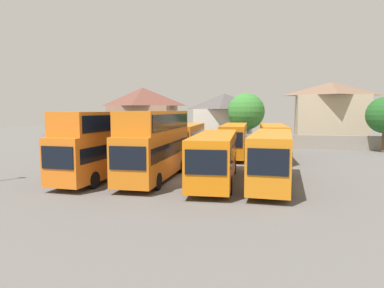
{
  "coord_description": "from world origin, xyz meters",
  "views": [
    {
      "loc": [
        5.89,
        -23.85,
        5.02
      ],
      "look_at": [
        0.0,
        3.0,
        2.38
      ],
      "focal_mm": 32.99,
      "sensor_mm": 36.0,
      "label": 1
    }
  ],
  "objects_px": {
    "bus_2": "(155,141)",
    "house_terrace_left": "(143,114)",
    "bus_3": "(215,155)",
    "bus_8": "(273,139)",
    "bus_4": "(272,155)",
    "house_terrace_right": "(330,113)",
    "bus_5": "(151,138)",
    "house_terrace_centre": "(224,118)",
    "bus_7": "(234,138)",
    "bus_6": "(187,138)",
    "tree_left_of_lot": "(246,112)",
    "bus_1": "(104,141)"
  },
  "relations": [
    {
      "from": "bus_3",
      "to": "bus_8",
      "type": "bearing_deg",
      "value": 159.7
    },
    {
      "from": "bus_2",
      "to": "house_terrace_left",
      "type": "bearing_deg",
      "value": -159.04
    },
    {
      "from": "bus_8",
      "to": "house_terrace_centre",
      "type": "distance_m",
      "value": 18.47
    },
    {
      "from": "house_terrace_right",
      "to": "tree_left_of_lot",
      "type": "distance_m",
      "value": 12.93
    },
    {
      "from": "bus_3",
      "to": "bus_8",
      "type": "xyz_separation_m",
      "value": [
        4.05,
        13.33,
        0.06
      ]
    },
    {
      "from": "bus_1",
      "to": "bus_7",
      "type": "xyz_separation_m",
      "value": [
        8.24,
        14.16,
        -0.78
      ]
    },
    {
      "from": "bus_2",
      "to": "bus_7",
      "type": "height_order",
      "value": "bus_2"
    },
    {
      "from": "bus_2",
      "to": "bus_8",
      "type": "xyz_separation_m",
      "value": [
        8.45,
        13.24,
        -0.8
      ]
    },
    {
      "from": "bus_3",
      "to": "house_terrace_centre",
      "type": "xyz_separation_m",
      "value": [
        -3.15,
        30.23,
        1.94
      ]
    },
    {
      "from": "bus_5",
      "to": "house_terrace_left",
      "type": "relative_size",
      "value": 1.03
    },
    {
      "from": "bus_1",
      "to": "house_terrace_centre",
      "type": "relative_size",
      "value": 1.26
    },
    {
      "from": "bus_8",
      "to": "tree_left_of_lot",
      "type": "xyz_separation_m",
      "value": [
        -3.63,
        12.82,
        2.83
      ]
    },
    {
      "from": "house_terrace_right",
      "to": "bus_1",
      "type": "bearing_deg",
      "value": -123.38
    },
    {
      "from": "bus_5",
      "to": "house_terrace_left",
      "type": "distance_m",
      "value": 18.55
    },
    {
      "from": "bus_7",
      "to": "tree_left_of_lot",
      "type": "relative_size",
      "value": 1.56
    },
    {
      "from": "house_terrace_left",
      "to": "house_terrace_centre",
      "type": "height_order",
      "value": "house_terrace_left"
    },
    {
      "from": "bus_2",
      "to": "bus_3",
      "type": "distance_m",
      "value": 4.49
    },
    {
      "from": "bus_6",
      "to": "house_terrace_right",
      "type": "height_order",
      "value": "house_terrace_right"
    },
    {
      "from": "bus_1",
      "to": "house_terrace_centre",
      "type": "bearing_deg",
      "value": 173.69
    },
    {
      "from": "bus_3",
      "to": "bus_7",
      "type": "relative_size",
      "value": 1.01
    },
    {
      "from": "bus_7",
      "to": "bus_8",
      "type": "bearing_deg",
      "value": 79.82
    },
    {
      "from": "bus_5",
      "to": "bus_8",
      "type": "relative_size",
      "value": 0.92
    },
    {
      "from": "bus_1",
      "to": "bus_8",
      "type": "distance_m",
      "value": 18.36
    },
    {
      "from": "bus_3",
      "to": "house_terrace_centre",
      "type": "distance_m",
      "value": 30.46
    },
    {
      "from": "bus_6",
      "to": "house_terrace_left",
      "type": "xyz_separation_m",
      "value": [
        -11.27,
        16.73,
        2.46
      ]
    },
    {
      "from": "bus_6",
      "to": "house_terrace_centre",
      "type": "bearing_deg",
      "value": 169.04
    },
    {
      "from": "bus_1",
      "to": "bus_5",
      "type": "bearing_deg",
      "value": -172.28
    },
    {
      "from": "bus_7",
      "to": "bus_6",
      "type": "bearing_deg",
      "value": -90.06
    },
    {
      "from": "bus_8",
      "to": "bus_4",
      "type": "bearing_deg",
      "value": -3.65
    },
    {
      "from": "bus_4",
      "to": "house_terrace_left",
      "type": "height_order",
      "value": "house_terrace_left"
    },
    {
      "from": "house_terrace_right",
      "to": "bus_8",
      "type": "bearing_deg",
      "value": -115.18
    },
    {
      "from": "bus_3",
      "to": "bus_6",
      "type": "distance_m",
      "value": 14.64
    },
    {
      "from": "bus_3",
      "to": "house_terrace_left",
      "type": "bearing_deg",
      "value": -154.9
    },
    {
      "from": "house_terrace_centre",
      "to": "house_terrace_left",
      "type": "bearing_deg",
      "value": 179.3
    },
    {
      "from": "bus_5",
      "to": "house_terrace_right",
      "type": "height_order",
      "value": "house_terrace_right"
    },
    {
      "from": "house_terrace_centre",
      "to": "tree_left_of_lot",
      "type": "xyz_separation_m",
      "value": [
        3.57,
        -4.09,
        0.94
      ]
    },
    {
      "from": "bus_2",
      "to": "tree_left_of_lot",
      "type": "relative_size",
      "value": 1.43
    },
    {
      "from": "bus_4",
      "to": "house_terrace_centre",
      "type": "bearing_deg",
      "value": -164.52
    },
    {
      "from": "bus_7",
      "to": "bus_8",
      "type": "xyz_separation_m",
      "value": [
        4.07,
        -0.56,
        0.0
      ]
    },
    {
      "from": "bus_2",
      "to": "bus_5",
      "type": "height_order",
      "value": "bus_2"
    },
    {
      "from": "bus_2",
      "to": "bus_4",
      "type": "distance_m",
      "value": 8.3
    },
    {
      "from": "bus_5",
      "to": "house_terrace_centre",
      "type": "bearing_deg",
      "value": 159.56
    },
    {
      "from": "bus_4",
      "to": "house_terrace_right",
      "type": "distance_m",
      "value": 32.57
    },
    {
      "from": "bus_2",
      "to": "house_terrace_left",
      "type": "relative_size",
      "value": 1.02
    },
    {
      "from": "bus_3",
      "to": "tree_left_of_lot",
      "type": "bearing_deg",
      "value": 175.68
    },
    {
      "from": "bus_6",
      "to": "house_terrace_right",
      "type": "relative_size",
      "value": 1.17
    },
    {
      "from": "house_terrace_left",
      "to": "house_terrace_centre",
      "type": "relative_size",
      "value": 1.21
    },
    {
      "from": "house_terrace_right",
      "to": "tree_left_of_lot",
      "type": "xyz_separation_m",
      "value": [
        -11.96,
        -4.9,
        0.19
      ]
    },
    {
      "from": "house_terrace_left",
      "to": "bus_7",
      "type": "bearing_deg",
      "value": -45.04
    },
    {
      "from": "house_terrace_right",
      "to": "bus_7",
      "type": "bearing_deg",
      "value": -125.84
    }
  ]
}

